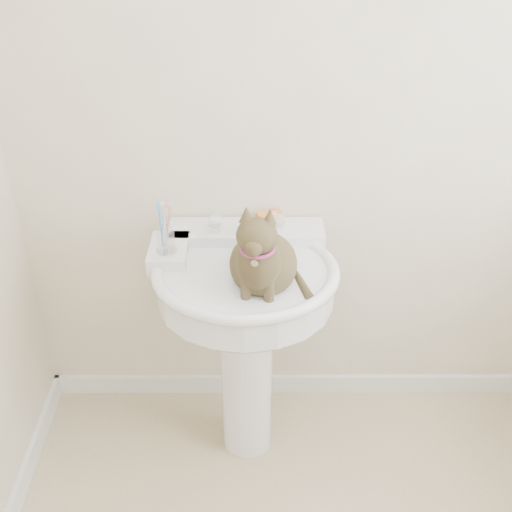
{
  "coord_description": "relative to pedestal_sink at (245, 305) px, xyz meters",
  "views": [
    {
      "loc": [
        -0.22,
        -0.97,
        2.07
      ],
      "look_at": [
        -0.22,
        0.77,
        0.93
      ],
      "focal_mm": 45.0,
      "sensor_mm": 36.0,
      "label": 1
    }
  ],
  "objects": [
    {
      "name": "wall_back",
      "position": [
        0.26,
        0.29,
        0.55
      ],
      "size": [
        2.2,
        0.0,
        2.5
      ],
      "primitive_type": null,
      "color": "beige",
      "rests_on": "ground"
    },
    {
      "name": "baseboard_back",
      "position": [
        0.26,
        0.28,
        -0.66
      ],
      "size": [
        2.2,
        0.02,
        0.09
      ],
      "primitive_type": "cube",
      "color": "white",
      "rests_on": "floor"
    },
    {
      "name": "pedestal_sink",
      "position": [
        0.0,
        0.0,
        0.0
      ],
      "size": [
        0.65,
        0.64,
        0.89
      ],
      "color": "white",
      "rests_on": "floor"
    },
    {
      "name": "faucet",
      "position": [
        0.0,
        0.16,
        0.24
      ],
      "size": [
        0.28,
        0.12,
        0.14
      ],
      "color": "silver",
      "rests_on": "pedestal_sink"
    },
    {
      "name": "soap_bar",
      "position": [
        0.09,
        0.25,
        0.21
      ],
      "size": [
        0.1,
        0.08,
        0.03
      ],
      "primitive_type": "cube",
      "rotation": [
        0.0,
        0.0,
        0.27
      ],
      "color": "orange",
      "rests_on": "pedestal_sink"
    },
    {
      "name": "toothbrush_cup",
      "position": [
        -0.26,
        0.04,
        0.24
      ],
      "size": [
        0.07,
        0.07,
        0.19
      ],
      "rotation": [
        0.0,
        0.0,
        0.05
      ],
      "color": "silver",
      "rests_on": "pedestal_sink"
    },
    {
      "name": "cat",
      "position": [
        0.06,
        -0.09,
        0.24
      ],
      "size": [
        0.24,
        0.3,
        0.44
      ],
      "rotation": [
        0.0,
        0.0,
        -0.18
      ],
      "color": "#4E4127",
      "rests_on": "pedestal_sink"
    }
  ]
}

